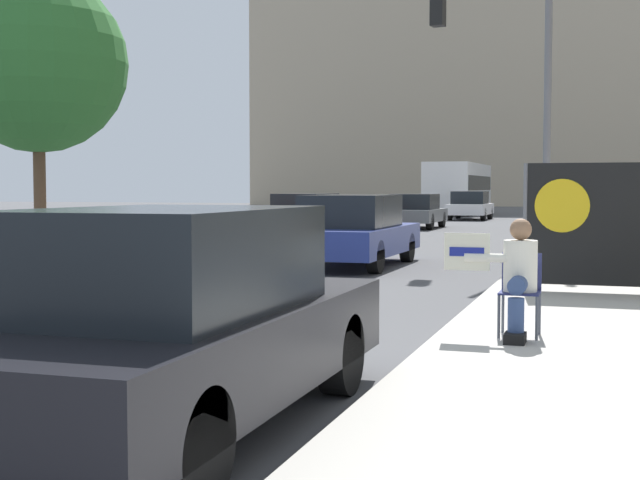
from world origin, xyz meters
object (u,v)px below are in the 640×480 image
(protest_banner, at_px, (590,224))
(car_on_road_distant, at_px, (415,211))
(traffic_light_pole, at_px, (508,65))
(parked_car_curbside, at_px, (174,322))
(city_bus_on_road, at_px, (459,185))
(street_tree_near_curb, at_px, (37,64))
(car_on_road_nearest, at_px, (353,231))
(car_on_road_midblock, at_px, (307,215))
(car_on_road_far_lane, at_px, (470,205))
(seated_protester, at_px, (517,274))
(motorcycle_on_road, at_px, (304,237))

(protest_banner, xyz_separation_m, car_on_road_distant, (-7.03, 21.54, -0.41))
(traffic_light_pole, distance_m, parked_car_curbside, 15.12)
(city_bus_on_road, bearing_deg, parked_car_curbside, -83.21)
(car_on_road_distant, height_order, city_bus_on_road, city_bus_on_road)
(parked_car_curbside, xyz_separation_m, street_tree_near_curb, (-9.73, 12.29, 3.72))
(car_on_road_nearest, bearing_deg, car_on_road_midblock, 113.66)
(traffic_light_pole, bearing_deg, car_on_road_far_lane, 100.01)
(traffic_light_pole, relative_size, city_bus_on_road, 0.62)
(seated_protester, height_order, motorcycle_on_road, seated_protester)
(car_on_road_midblock, xyz_separation_m, city_bus_on_road, (0.91, 25.75, 1.04))
(city_bus_on_road, bearing_deg, car_on_road_midblock, -92.01)
(parked_car_curbside, relative_size, car_on_road_far_lane, 1.00)
(seated_protester, height_order, car_on_road_distant, car_on_road_distant)
(protest_banner, relative_size, traffic_light_pole, 0.31)
(traffic_light_pole, height_order, car_on_road_nearest, traffic_light_pole)
(car_on_road_distant, bearing_deg, city_bus_on_road, 93.70)
(protest_banner, xyz_separation_m, car_on_road_far_lane, (-6.33, 31.73, -0.39))
(car_on_road_midblock, bearing_deg, car_on_road_nearest, -66.34)
(protest_banner, distance_m, parked_car_curbside, 8.44)
(parked_car_curbside, height_order, car_on_road_nearest, parked_car_curbside)
(car_on_road_distant, bearing_deg, car_on_road_nearest, -82.42)
(motorcycle_on_road, bearing_deg, car_on_road_far_lane, 90.25)
(car_on_road_far_lane, xyz_separation_m, motorcycle_on_road, (0.11, -26.26, -0.19))
(city_bus_on_road, bearing_deg, seated_protester, -80.26)
(car_on_road_nearest, height_order, city_bus_on_road, city_bus_on_road)
(car_on_road_midblock, bearing_deg, car_on_road_far_lane, 80.84)
(car_on_road_nearest, relative_size, car_on_road_midblock, 0.96)
(motorcycle_on_road, bearing_deg, car_on_road_distant, 92.91)
(parked_car_curbside, bearing_deg, protest_banner, 72.77)
(protest_banner, height_order, car_on_road_far_lane, protest_banner)
(seated_protester, relative_size, car_on_road_far_lane, 0.28)
(car_on_road_nearest, relative_size, motorcycle_on_road, 2.24)
(seated_protester, bearing_deg, parked_car_curbside, -130.63)
(car_on_road_far_lane, bearing_deg, car_on_road_nearest, -86.68)
(city_bus_on_road, bearing_deg, street_tree_near_curb, -96.36)
(city_bus_on_road, relative_size, street_tree_near_curb, 1.56)
(seated_protester, distance_m, car_on_road_midblock, 20.41)
(parked_car_curbside, xyz_separation_m, car_on_road_nearest, (-2.24, 12.33, -0.01))
(traffic_light_pole, distance_m, street_tree_near_curb, 10.60)
(motorcycle_on_road, bearing_deg, protest_banner, -41.37)
(protest_banner, xyz_separation_m, car_on_road_midblock, (-9.14, 14.33, -0.39))
(car_on_road_nearest, distance_m, car_on_road_far_lane, 27.49)
(seated_protester, distance_m, protest_banner, 4.29)
(car_on_road_nearest, xyz_separation_m, motorcycle_on_road, (-1.48, 1.19, -0.20))
(car_on_road_far_lane, distance_m, street_tree_near_curb, 28.36)
(car_on_road_nearest, height_order, car_on_road_distant, car_on_road_nearest)
(parked_car_curbside, distance_m, car_on_road_far_lane, 39.96)
(car_on_road_distant, bearing_deg, car_on_road_midblock, -106.26)
(car_on_road_midblock, bearing_deg, seated_protester, -65.37)
(car_on_road_far_lane, xyz_separation_m, street_tree_near_curb, (-5.90, -27.49, 3.74))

